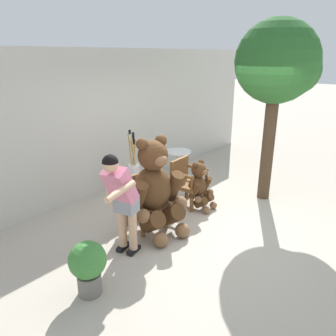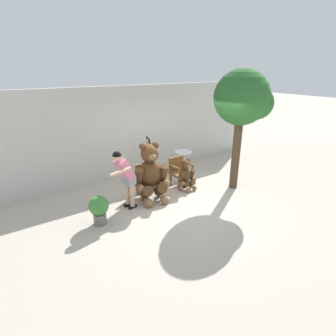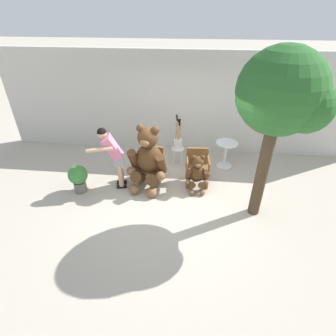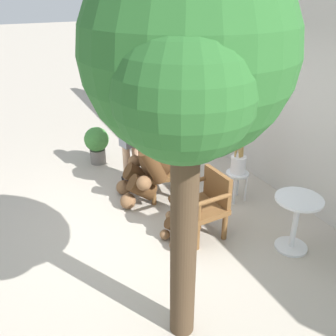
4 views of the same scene
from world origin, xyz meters
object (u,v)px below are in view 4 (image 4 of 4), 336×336
Objects in this scene: wooden_chair_left at (168,168)px; brush_bucket at (239,160)px; teddy_bear_large at (151,152)px; teddy_bear_small at (186,210)px; patio_tree at (187,65)px; wooden_chair_right at (206,203)px; potted_plant at (97,143)px; person_visitor at (126,127)px; white_stool at (237,179)px; round_side_table at (296,218)px.

brush_bucket is (0.59, 0.86, 0.20)m from wooden_chair_left.
teddy_bear_large is 1.19m from teddy_bear_small.
teddy_bear_large is 0.47× the size of patio_tree.
wooden_chair_right is 1.21m from teddy_bear_large.
patio_tree is at bearing -22.96° from wooden_chair_left.
teddy_bear_large reaches higher than wooden_chair_left.
patio_tree is (1.81, -1.88, 1.83)m from brush_bucket.
brush_bucket reaches higher than potted_plant.
potted_plant is at bearing -145.27° from brush_bucket.
wooden_chair_right is 1.99m from person_visitor.
brush_bucket is at bearing -147.95° from white_stool.
person_visitor is 3.32× the size of white_stool.
brush_bucket reaches higher than wooden_chair_right.
teddy_bear_small is 1.25× the size of round_side_table.
brush_bucket is at bearing 41.40° from person_visitor.
wooden_chair_left and wooden_chair_right have the same top height.
wooden_chair_right is (1.11, 0.00, 0.00)m from wooden_chair_left.
teddy_bear_small is (1.15, -0.03, -0.32)m from teddy_bear_large.
teddy_bear_large is 0.79m from person_visitor.
patio_tree reaches higher than person_visitor.
round_side_table is at bearing 23.67° from wooden_chair_left.
wooden_chair_left is 1.06m from brush_bucket.
wooden_chair_right is 1.01m from white_stool.
wooden_chair_left is 1.11m from wooden_chair_right.
wooden_chair_left is at bearing -124.25° from brush_bucket.
wooden_chair_left is 0.56× the size of person_visitor.
round_side_table is (1.27, -0.05, -0.21)m from brush_bucket.
potted_plant is (-2.18, -1.51, -0.27)m from brush_bucket.
round_side_table is at bearing 29.74° from teddy_bear_large.
potted_plant is at bearing -157.80° from wooden_chair_left.
wooden_chair_right is 0.56× the size of person_visitor.
potted_plant is at bearing -172.41° from teddy_bear_small.
brush_bucket is (-0.53, 1.15, 0.22)m from teddy_bear_small.
potted_plant is (-3.45, -1.46, -0.05)m from round_side_table.
teddy_bear_small is 0.96× the size of brush_bucket.
round_side_table reaches higher than white_stool.
white_stool is 0.68× the size of potted_plant.
wooden_chair_left reaches higher than white_stool.
teddy_bear_large is 1.65× the size of brush_bucket.
teddy_bear_large reaches higher than round_side_table.
round_side_table is (2.65, 1.17, -0.46)m from person_visitor.
brush_bucket reaches higher than wooden_chair_left.
round_side_table is at bearing 106.47° from patio_tree.
teddy_bear_small is 1.32× the size of potted_plant.
teddy_bear_large is at bearing -118.65° from brush_bucket.
white_stool is (1.38, 1.22, -0.55)m from person_visitor.
brush_bucket is 3.19m from patio_tree.
white_stool is at bearing 121.39° from wooden_chair_right.
wooden_chair_left is 0.40m from teddy_bear_large.
person_visitor reaches higher than round_side_table.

